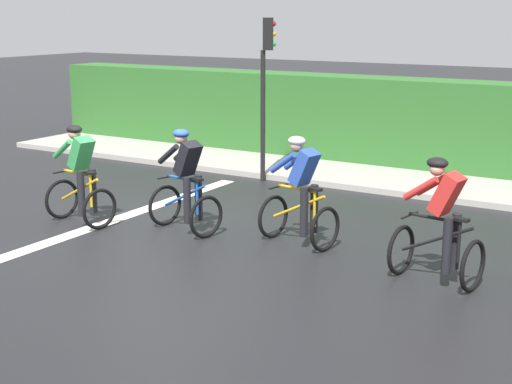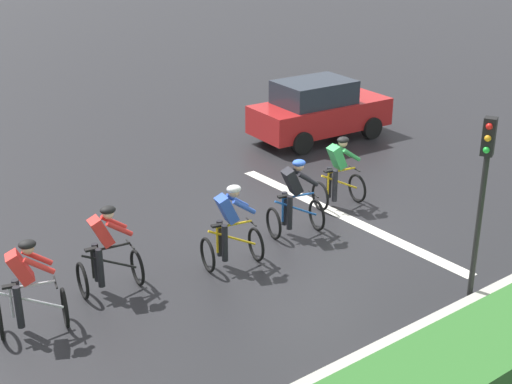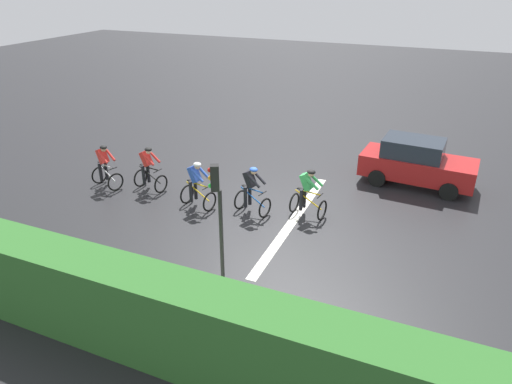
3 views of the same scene
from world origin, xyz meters
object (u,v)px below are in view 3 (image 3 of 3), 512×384
at_px(cyclist_mid, 196,186).
at_px(cyclist_fourth, 252,191).
at_px(cyclist_second, 149,169).
at_px(traffic_light_near_crossing, 218,208).
at_px(cyclist_trailing, 308,194).
at_px(cyclist_lead, 105,167).
at_px(car_red, 416,162).

bearing_deg(cyclist_mid, cyclist_fourth, -79.88).
bearing_deg(cyclist_mid, cyclist_second, 76.80).
distance_m(cyclist_mid, traffic_light_near_crossing, 4.69).
relative_size(cyclist_mid, cyclist_trailing, 1.00).
xyz_separation_m(cyclist_lead, cyclist_trailing, (0.77, -7.57, 0.00)).
bearing_deg(traffic_light_near_crossing, car_red, -25.10).
relative_size(cyclist_trailing, traffic_light_near_crossing, 0.50).
distance_m(cyclist_second, cyclist_fourth, 4.20).
bearing_deg(cyclist_trailing, car_red, -36.92).
relative_size(cyclist_mid, cyclist_fourth, 1.00).
xyz_separation_m(cyclist_second, car_red, (4.32, -8.95, 0.08)).
relative_size(cyclist_second, cyclist_mid, 1.00).
distance_m(car_red, traffic_light_near_crossing, 9.39).
distance_m(cyclist_second, car_red, 9.94).
distance_m(cyclist_mid, cyclist_trailing, 3.75).
bearing_deg(cyclist_lead, cyclist_trailing, -84.23).
height_order(cyclist_second, traffic_light_near_crossing, traffic_light_near_crossing).
xyz_separation_m(cyclist_lead, cyclist_fourth, (0.23, -5.81, 0.00)).
relative_size(cyclist_trailing, car_red, 0.39).
distance_m(cyclist_trailing, traffic_light_near_crossing, 4.74).
height_order(cyclist_lead, cyclist_trailing, same).
bearing_deg(cyclist_fourth, cyclist_mid, 100.12).
bearing_deg(cyclist_trailing, cyclist_lead, 95.77).
height_order(cyclist_lead, cyclist_second, same).
bearing_deg(cyclist_mid, traffic_light_near_crossing, -142.79).
height_order(cyclist_mid, cyclist_trailing, same).
bearing_deg(car_red, cyclist_fourth, 133.56).
bearing_deg(cyclist_fourth, cyclist_trailing, -73.10).
distance_m(cyclist_second, cyclist_mid, 2.37).
height_order(cyclist_second, cyclist_trailing, same).
relative_size(cyclist_second, car_red, 0.39).
height_order(cyclist_mid, traffic_light_near_crossing, traffic_light_near_crossing).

